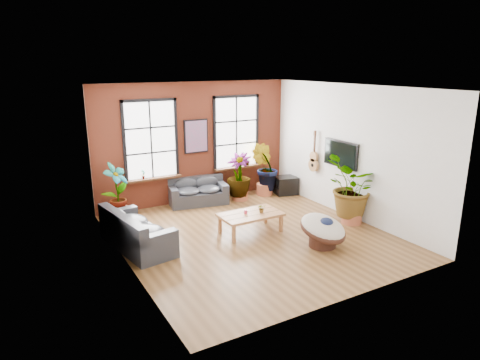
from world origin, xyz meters
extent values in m
cube|color=brown|center=(0.00, 0.00, -0.01)|extent=(6.00, 6.50, 0.02)
cube|color=white|center=(0.00, 0.00, 3.51)|extent=(6.00, 6.50, 0.02)
cube|color=#4E1D12|center=(0.00, 3.26, 1.75)|extent=(6.00, 0.02, 3.50)
cube|color=silver|center=(0.00, -3.26, 1.75)|extent=(6.00, 0.02, 3.50)
cube|color=silver|center=(-3.01, 0.00, 1.75)|extent=(0.02, 6.50, 3.50)
cube|color=silver|center=(3.01, 0.00, 1.75)|extent=(0.02, 6.50, 3.50)
cube|color=white|center=(-1.35, 3.20, 1.95)|extent=(1.40, 0.02, 2.10)
cube|color=#3D2010|center=(-1.35, 3.13, 0.87)|extent=(1.60, 0.22, 0.06)
cube|color=white|center=(1.35, 3.20, 1.95)|extent=(1.40, 0.02, 2.10)
cube|color=#3D2010|center=(1.35, 3.13, 0.87)|extent=(1.60, 0.22, 0.06)
cube|color=#2B2D34|center=(-0.13, 2.86, 0.19)|extent=(1.79, 1.10, 0.38)
cube|color=#2B2D34|center=(-0.07, 3.16, 0.57)|extent=(1.68, 0.49, 0.39)
cube|color=#2B2D34|center=(-0.85, 2.99, 0.48)|extent=(0.34, 0.83, 0.20)
cube|color=#2B2D34|center=(0.59, 2.73, 0.48)|extent=(0.34, 0.83, 0.20)
ellipsoid|color=#2B2D34|center=(-0.45, 2.87, 0.43)|extent=(0.81, 0.80, 0.22)
ellipsoid|color=#2B2D34|center=(-0.41, 3.10, 0.57)|extent=(0.73, 0.34, 0.37)
ellipsoid|color=#2B2D34|center=(0.18, 2.76, 0.43)|extent=(0.81, 0.80, 0.22)
ellipsoid|color=#2B2D34|center=(0.22, 2.99, 0.57)|extent=(0.73, 0.34, 0.37)
cube|color=#2B2D34|center=(-2.58, 0.73, 0.21)|extent=(1.23, 2.26, 0.42)
cube|color=#2B2D34|center=(-2.91, 0.67, 0.63)|extent=(0.56, 2.15, 0.43)
cube|color=#2B2D34|center=(-2.42, -0.22, 0.53)|extent=(0.92, 0.36, 0.22)
cube|color=#2B2D34|center=(-2.73, 1.68, 0.53)|extent=(0.92, 0.36, 0.22)
ellipsoid|color=#2B2D34|center=(-2.46, 0.32, 0.48)|extent=(0.89, 1.05, 0.24)
ellipsoid|color=#2B2D34|center=(-2.71, 0.28, 0.63)|extent=(0.39, 0.96, 0.41)
ellipsoid|color=#2B2D34|center=(-2.60, 1.16, 0.48)|extent=(0.89, 1.05, 0.24)
ellipsoid|color=#2B2D34|center=(-2.85, 1.11, 0.63)|extent=(0.39, 0.96, 0.41)
cube|color=#A1663A|center=(0.08, 0.23, 0.45)|extent=(1.51, 0.87, 0.06)
cube|color=#3D2010|center=(0.09, 0.09, 0.48)|extent=(1.50, 0.03, 0.00)
cube|color=#3D2010|center=(0.08, 0.37, 0.48)|extent=(1.50, 0.03, 0.00)
cube|color=#A1663A|center=(-0.58, -0.12, 0.21)|extent=(0.08, 0.08, 0.42)
cube|color=#A1663A|center=(0.75, -0.11, 0.21)|extent=(0.08, 0.08, 0.42)
cube|color=#A1663A|center=(-0.58, 0.57, 0.21)|extent=(0.08, 0.08, 0.42)
cube|color=#A1663A|center=(0.75, 0.58, 0.21)|extent=(0.08, 0.08, 0.42)
cylinder|color=#D53552|center=(-0.02, 0.28, 0.53)|extent=(0.09, 0.09, 0.10)
cylinder|color=#3F2016|center=(1.07, -1.29, 0.12)|extent=(0.79, 0.79, 0.24)
torus|color=#3F2016|center=(1.07, -1.29, 0.41)|extent=(1.38, 1.38, 0.48)
ellipsoid|color=beige|center=(1.07, -1.29, 0.47)|extent=(1.35, 1.38, 0.65)
ellipsoid|color=#131B3B|center=(1.09, -1.34, 0.59)|extent=(0.50, 0.45, 0.18)
cube|color=black|center=(0.00, 3.19, 1.95)|extent=(0.74, 0.04, 0.98)
cube|color=#0C7F8C|center=(0.00, 3.16, 1.95)|extent=(0.66, 0.02, 0.90)
cube|color=black|center=(2.95, 0.30, 1.65)|extent=(0.06, 1.25, 0.72)
cube|color=black|center=(2.92, 0.30, 1.65)|extent=(0.01, 1.15, 0.62)
cylinder|color=#B27F4C|center=(2.90, 1.35, 1.13)|extent=(0.09, 0.38, 0.38)
cylinder|color=#B27F4C|center=(2.90, 1.35, 1.38)|extent=(0.09, 0.30, 0.30)
cylinder|color=black|center=(2.90, 1.35, 1.13)|extent=(0.09, 0.11, 0.11)
cube|color=#3D2010|center=(2.90, 1.35, 1.75)|extent=(0.04, 0.05, 0.55)
cube|color=#3D2010|center=(2.90, 1.35, 2.07)|extent=(0.06, 0.06, 0.14)
cube|color=black|center=(2.69, 2.40, 0.28)|extent=(0.79, 0.71, 0.56)
cylinder|color=#AA5537|center=(-2.48, 2.66, 0.17)|extent=(0.54, 0.54, 0.35)
cylinder|color=#AA5537|center=(2.05, 2.66, 0.18)|extent=(0.60, 0.60, 0.36)
cylinder|color=#AA5537|center=(2.68, -0.53, 0.19)|extent=(0.65, 0.65, 0.39)
cylinder|color=#AA5537|center=(1.13, 2.59, 0.17)|extent=(0.49, 0.49, 0.35)
imported|color=#275717|center=(-2.51, 2.66, 0.85)|extent=(0.89, 0.84, 1.40)
imported|color=#275717|center=(2.06, 2.67, 0.88)|extent=(1.02, 1.00, 1.45)
imported|color=#275717|center=(2.65, -0.50, 0.95)|extent=(1.87, 1.81, 1.58)
imported|color=#275717|center=(1.10, 2.59, 0.79)|extent=(1.00, 1.00, 1.30)
imported|color=#275717|center=(0.36, 0.17, 0.59)|extent=(0.24, 0.22, 0.22)
imported|color=#275717|center=(-1.65, 3.13, 1.04)|extent=(0.17, 0.17, 0.27)
imported|color=#275717|center=(1.70, 3.13, 1.04)|extent=(0.19, 0.19, 0.27)
camera|label=1|loc=(-4.97, -8.14, 4.03)|focal=32.00mm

